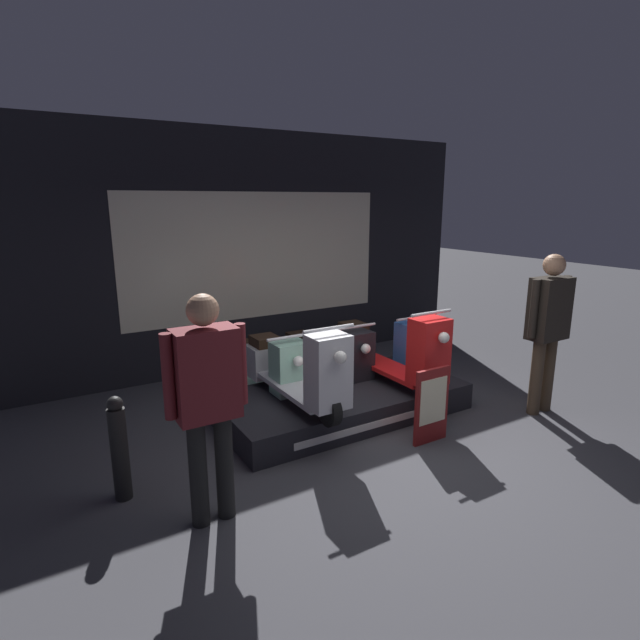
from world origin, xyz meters
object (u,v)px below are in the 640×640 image
Objects in this scene: scooter_backrow_2 at (381,350)px; scooter_backrow_0 at (266,371)px; scooter_display_left at (296,370)px; scooter_display_right at (391,351)px; person_left_browsing at (207,392)px; person_right_browsing at (548,320)px; price_sign_board at (432,405)px; scooter_backrow_1 at (328,360)px; street_bollard at (119,449)px.

scooter_backrow_0 is at bearing 180.00° from scooter_backrow_2.
scooter_display_right is (1.20, 0.00, 0.00)m from scooter_display_left.
scooter_display_right is 1.05× the size of person_left_browsing.
person_right_browsing is at bearing -21.79° from scooter_display_left.
scooter_display_right is 2.37× the size of price_sign_board.
scooter_display_right is 0.98m from price_sign_board.
scooter_display_left is at bearing -136.32° from scooter_backrow_1.
person_left_browsing reaches higher than scooter_backrow_2.
person_left_browsing is (-2.99, -1.87, 0.65)m from scooter_backrow_2.
scooter_display_left is 1.97m from scooter_backrow_2.
scooter_display_left reaches higher than street_bollard.
scooter_backrow_0 is at bearing 117.18° from price_sign_board.
price_sign_board is 0.87× the size of street_bollard.
scooter_backrow_1 is (0.84, 0.00, 0.00)m from scooter_backrow_0.
scooter_backrow_0 is at bearing 142.75° from person_right_browsing.
street_bollard is (-2.66, -1.24, 0.08)m from scooter_backrow_1.
price_sign_board is at bearing -62.82° from scooter_backrow_0.
person_left_browsing is at bearing -177.75° from price_sign_board.
person_right_browsing reaches higher than scooter_display_left.
street_bollard is at bearing -167.92° from scooter_display_left.
street_bollard is (-1.82, -1.24, 0.08)m from scooter_backrow_0.
person_right_browsing is at bearing -37.25° from scooter_backrow_0.
person_right_browsing is (3.75, -0.00, 0.04)m from person_left_browsing.
street_bollard is at bearing -145.72° from scooter_backrow_0.
street_bollard is at bearing -155.05° from scooter_backrow_1.
scooter_backrow_1 is 2.56m from person_right_browsing.
scooter_backrow_1 reaches higher than street_bollard.
scooter_display_right is 1.00× the size of scooter_backrow_1.
scooter_backrow_0 and scooter_backrow_1 have the same top height.
scooter_backrow_0 reaches higher than price_sign_board.
person_left_browsing is 3.75m from person_right_browsing.
scooter_backrow_0 is 2.20m from street_bollard.
person_right_browsing reaches higher than person_left_browsing.
scooter_display_right is 2.67m from person_left_browsing.
scooter_backrow_2 is at bearing 0.00° from scooter_backrow_0.
person_right_browsing is at bearing -8.36° from street_bollard.
scooter_backrow_0 is at bearing 86.14° from scooter_display_left.
person_left_browsing reaches higher than scooter_display_right.
price_sign_board is (-1.54, 0.09, -0.66)m from person_right_browsing.
scooter_display_left is 1.20m from scooter_display_right.
street_bollard is (-1.76, -0.38, -0.21)m from scooter_display_left.
scooter_backrow_1 is at bearing 41.07° from person_left_browsing.
scooter_backrow_2 is at bearing 112.31° from person_right_browsing.
person_left_browsing is 1.98× the size of street_bollard.
scooter_backrow_0 is 1.02× the size of person_right_browsing.
scooter_display_left reaches higher than scooter_backrow_0.
scooter_display_right is at bearing 7.24° from street_bollard.
scooter_backrow_1 is (-0.30, 0.86, -0.29)m from scooter_display_right.
scooter_backrow_1 and scooter_backrow_2 have the same top height.
scooter_backrow_0 is (-1.15, 0.86, -0.29)m from scooter_display_right.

